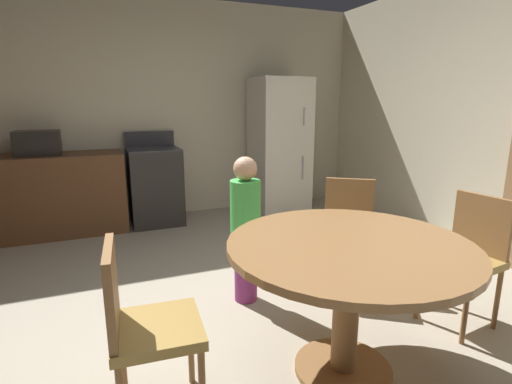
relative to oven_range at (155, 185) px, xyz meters
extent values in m
plane|color=#A89E89|center=(0.20, -2.69, -0.47)|extent=(14.00, 14.00, 0.00)
cube|color=beige|center=(0.20, 0.40, 0.88)|extent=(5.55, 0.12, 2.70)
cube|color=brown|center=(-1.31, 0.00, -0.02)|extent=(1.92, 0.60, 0.90)
cube|color=#2D2B28|center=(0.00, 0.00, -0.02)|extent=(0.60, 0.60, 0.90)
cube|color=#38383D|center=(0.00, 0.00, 0.44)|extent=(0.60, 0.60, 0.02)
cube|color=#38383D|center=(0.00, 0.28, 0.54)|extent=(0.60, 0.04, 0.18)
cube|color=silver|center=(1.63, -0.05, 0.41)|extent=(0.68, 0.66, 1.76)
cylinder|color=#B2B2B7|center=(1.81, -0.39, 0.81)|extent=(0.02, 0.02, 0.22)
cylinder|color=#B2B2B7|center=(1.81, -0.39, 0.16)|extent=(0.02, 0.02, 0.30)
cube|color=black|center=(-1.20, 0.00, 0.56)|extent=(0.44, 0.32, 0.26)
cylinder|color=olive|center=(0.55, -3.19, -0.45)|extent=(0.54, 0.54, 0.03)
cylinder|color=olive|center=(0.55, -3.19, -0.11)|extent=(0.14, 0.14, 0.72)
cylinder|color=olive|center=(0.55, -3.19, 0.27)|extent=(1.27, 1.27, 0.04)
cylinder|color=olive|center=(1.16, -2.63, -0.25)|extent=(0.03, 0.03, 0.43)
cylinder|color=olive|center=(0.88, -2.43, -0.25)|extent=(0.03, 0.03, 0.43)
cylinder|color=olive|center=(1.36, -2.35, -0.25)|extent=(0.03, 0.03, 0.43)
cylinder|color=olive|center=(1.08, -2.15, -0.25)|extent=(0.03, 0.03, 0.43)
cube|color=#A37F3D|center=(1.12, -2.39, -0.02)|extent=(0.56, 0.56, 0.05)
cube|color=olive|center=(1.22, -2.24, 0.19)|extent=(0.33, 0.25, 0.42)
cylinder|color=olive|center=(1.38, -3.26, -0.25)|extent=(0.03, 0.03, 0.43)
cylinder|color=olive|center=(1.34, -2.92, -0.25)|extent=(0.03, 0.03, 0.43)
cylinder|color=olive|center=(1.72, -3.21, -0.25)|extent=(0.03, 0.03, 0.43)
cylinder|color=olive|center=(1.68, -2.88, -0.25)|extent=(0.03, 0.03, 0.43)
cube|color=#A37F3D|center=(1.53, -3.07, -0.02)|extent=(0.45, 0.45, 0.05)
cube|color=olive|center=(1.71, -3.04, 0.19)|extent=(0.08, 0.38, 0.42)
cylinder|color=olive|center=(-0.25, -2.96, -0.25)|extent=(0.03, 0.03, 0.43)
cylinder|color=olive|center=(-0.58, -2.94, -0.25)|extent=(0.03, 0.03, 0.43)
cube|color=#A37F3D|center=(-0.43, -3.12, -0.02)|extent=(0.43, 0.43, 0.05)
cube|color=olive|center=(-0.61, -3.11, 0.19)|extent=(0.06, 0.38, 0.42)
cylinder|color=#8C337A|center=(0.34, -2.23, -0.22)|extent=(0.17, 0.17, 0.50)
cylinder|color=#4CC656|center=(0.34, -2.23, 0.24)|extent=(0.26, 0.26, 0.42)
sphere|color=#D6A884|center=(0.34, -2.23, 0.54)|extent=(0.17, 0.17, 0.17)
camera|label=1|loc=(-0.61, -4.78, 1.00)|focal=27.55mm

